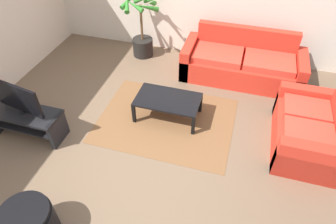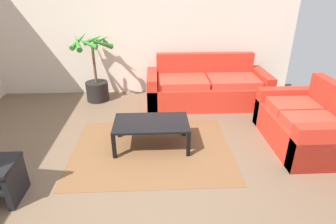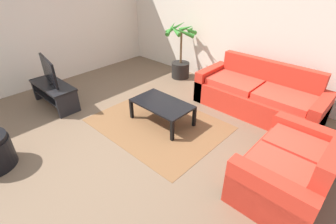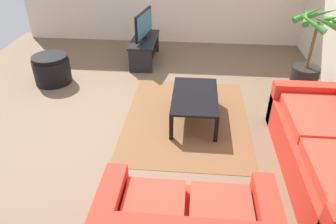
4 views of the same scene
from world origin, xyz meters
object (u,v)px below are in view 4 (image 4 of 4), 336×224
Objects in this scene: coffee_table at (195,98)px; potted_palm at (309,60)px; tv at (144,24)px; tv_stand at (145,46)px; couch_main at (336,157)px; ottoman at (52,69)px.

potted_palm is (-1.08, 1.75, 0.16)m from coffee_table.
potted_palm is (0.88, 2.74, -0.22)m from tv.
tv is at bearing -153.26° from coffee_table.
coffee_table is (1.96, 0.99, 0.04)m from tv_stand.
tv reaches higher than coffee_table.
couch_main reaches higher than ottoman.
ottoman is (-0.93, -2.40, -0.10)m from coffee_table.
tv_stand is at bearing -99.77° from tv.
tv reaches higher than ottoman.
tv is (-3.00, -2.47, 0.42)m from couch_main.
ottoman is at bearing -88.01° from potted_palm.
coffee_table is 1.72× the size of ottoman.
tv_stand is (-3.00, -2.48, -0.01)m from couch_main.
tv_stand is 0.42m from tv.
potted_palm is 2.16× the size of ottoman.
couch_main is 1.82m from coffee_table.
ottoman is (1.02, -1.42, -0.48)m from tv.
potted_palm is at bearing 121.52° from coffee_table.
couch_main is at bearing 39.57° from tv_stand.
tv is at bearing -107.81° from potted_palm.
tv_stand is 2.89m from potted_palm.
coffee_table is 2.06m from potted_palm.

